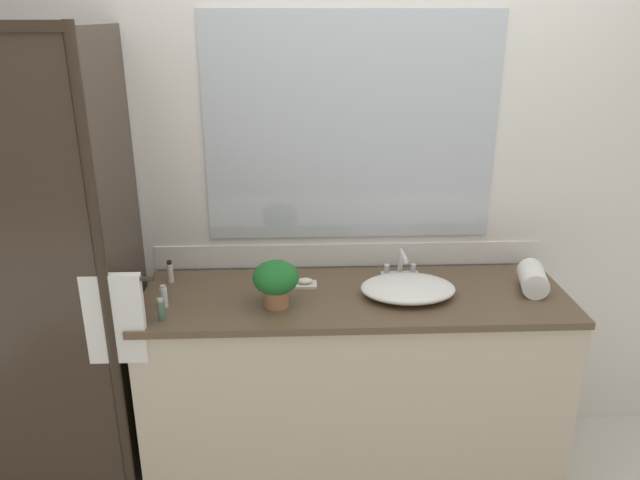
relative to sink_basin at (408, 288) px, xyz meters
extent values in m
plane|color=silver|center=(-0.22, 0.02, -0.93)|extent=(8.00, 8.00, 0.00)
cube|color=silver|center=(-0.22, 0.36, 0.37)|extent=(4.40, 0.05, 2.60)
cube|color=silver|center=(-0.22, 0.33, 0.02)|extent=(1.80, 0.01, 0.11)
cube|color=silver|center=(-0.22, 0.33, 0.61)|extent=(1.28, 0.01, 0.99)
cube|color=beige|center=(-0.22, 0.03, -0.50)|extent=(1.80, 0.56, 0.87)
cube|color=brown|center=(-0.22, 0.02, -0.05)|extent=(1.80, 0.58, 0.03)
cylinder|color=#2D2319|center=(-1.17, -0.25, 0.07)|extent=(0.04, 0.04, 2.00)
cube|color=#382B21|center=(-1.17, 0.03, 0.07)|extent=(0.01, 0.57, 1.96)
cylinder|color=#2D2319|center=(-1.15, -0.24, 0.17)|extent=(0.32, 0.02, 0.02)
cube|color=white|center=(-1.15, -0.24, 0.01)|extent=(0.22, 0.04, 0.36)
ellipsoid|color=white|center=(0.00, 0.00, 0.00)|extent=(0.40, 0.30, 0.07)
cube|color=silver|center=(0.00, 0.20, -0.02)|extent=(0.17, 0.04, 0.02)
cylinder|color=silver|center=(0.00, 0.20, 0.04)|extent=(0.02, 0.02, 0.11)
cylinder|color=silver|center=(0.00, 0.13, 0.09)|extent=(0.02, 0.13, 0.02)
cylinder|color=silver|center=(-0.06, 0.20, 0.00)|extent=(0.02, 0.02, 0.04)
cylinder|color=silver|center=(0.06, 0.20, 0.00)|extent=(0.02, 0.02, 0.04)
cylinder|color=#B77A51|center=(-0.55, -0.07, 0.00)|extent=(0.10, 0.10, 0.07)
ellipsoid|color=#1F6829|center=(-0.55, -0.07, 0.09)|extent=(0.19, 0.19, 0.13)
cube|color=silver|center=(-0.43, 0.11, -0.03)|extent=(0.10, 0.07, 0.01)
ellipsoid|color=silver|center=(-0.43, 0.11, -0.01)|extent=(0.07, 0.04, 0.02)
cylinder|color=silver|center=(-1.00, -0.06, 0.01)|extent=(0.03, 0.03, 0.09)
cylinder|color=#B7B2A8|center=(-1.00, -0.06, 0.06)|extent=(0.02, 0.02, 0.01)
cylinder|color=silver|center=(-1.02, 0.18, 0.01)|extent=(0.03, 0.03, 0.09)
cylinder|color=black|center=(-1.02, 0.18, 0.06)|extent=(0.02, 0.02, 0.02)
cylinder|color=#4C7056|center=(-0.99, -0.17, 0.01)|extent=(0.03, 0.03, 0.08)
cylinder|color=#B7B2A8|center=(-0.99, -0.17, 0.05)|extent=(0.02, 0.02, 0.01)
cylinder|color=white|center=(0.54, 0.03, 0.02)|extent=(0.15, 0.22, 0.11)
camera|label=1|loc=(-0.47, -2.30, 1.08)|focal=34.16mm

